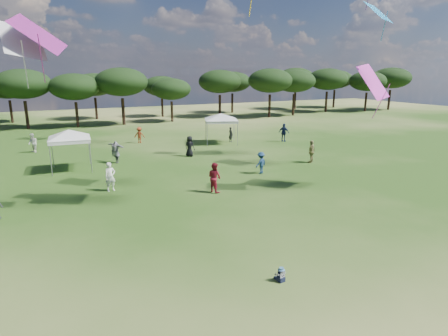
{
  "coord_description": "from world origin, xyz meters",
  "views": [
    {
      "loc": [
        -6.58,
        -7.34,
        7.01
      ],
      "look_at": [
        -0.12,
        6.0,
        3.18
      ],
      "focal_mm": 30.0,
      "sensor_mm": 36.0,
      "label": 1
    }
  ],
  "objects": [
    {
      "name": "ground",
      "position": [
        0.0,
        0.0,
        0.0
      ],
      "size": [
        140.0,
        140.0,
        0.0
      ],
      "primitive_type": "plane",
      "color": "#2F5218",
      "rests_on": "ground"
    },
    {
      "name": "tent_left",
      "position": [
        -5.03,
        21.45,
        2.86
      ],
      "size": [
        5.62,
        5.62,
        3.29
      ],
      "rotation": [
        0.0,
        0.0,
        -0.07
      ],
      "color": "gray",
      "rests_on": "ground"
    },
    {
      "name": "festival_crowd",
      "position": [
        -1.59,
        20.57,
        0.88
      ],
      "size": [
        31.72,
        18.79,
        1.91
      ],
      "color": "#8F764E",
      "rests_on": "ground"
    },
    {
      "name": "tent_right",
      "position": [
        9.39,
        26.32,
        2.87
      ],
      "size": [
        5.91,
        5.91,
        3.29
      ],
      "rotation": [
        0.0,
        0.0,
        -0.36
      ],
      "color": "gray",
      "rests_on": "ground"
    },
    {
      "name": "tree_line",
      "position": [
        2.39,
        47.41,
        5.42
      ],
      "size": [
        108.78,
        17.63,
        7.77
      ],
      "color": "black",
      "rests_on": "ground"
    },
    {
      "name": "toddler",
      "position": [
        0.2,
        2.19,
        0.23
      ],
      "size": [
        0.36,
        0.39,
        0.52
      ],
      "rotation": [
        0.0,
        0.0,
        0.1
      ],
      "color": "#161A32",
      "rests_on": "ground"
    }
  ]
}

